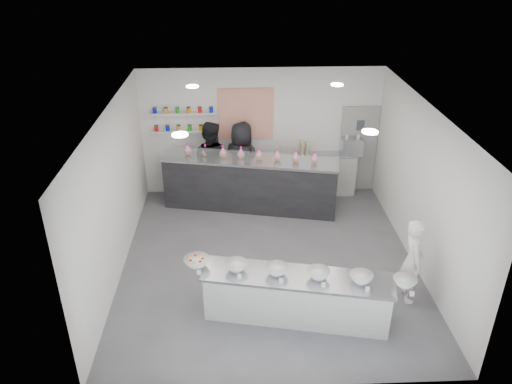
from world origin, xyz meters
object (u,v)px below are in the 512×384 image
espresso_machine (352,147)px  staff_right (242,162)px  woman_prep (412,261)px  staff_left (210,162)px  espresso_ledge (326,174)px  prep_counter (297,297)px  back_bar (250,184)px

espresso_machine → staff_right: size_ratio=0.26×
woman_prep → staff_left: bearing=49.0°
espresso_ledge → espresso_machine: espresso_machine is taller
espresso_ledge → woman_prep: 4.03m
prep_counter → back_bar: size_ratio=0.77×
espresso_ledge → espresso_machine: bearing=0.0°
prep_counter → staff_left: (-1.51, 4.14, 0.55)m
back_bar → staff_left: (-0.89, 0.44, 0.36)m
espresso_ledge → woman_prep: bearing=-79.2°
espresso_ledge → staff_left: staff_left is taller
staff_left → staff_right: bearing=-160.3°
back_bar → espresso_ledge: back_bar is taller
back_bar → woman_prep: bearing=-39.9°
espresso_ledge → staff_left: bearing=-175.4°
prep_counter → espresso_machine: 4.77m
back_bar → staff_right: staff_right is taller
woman_prep → espresso_machine: bearing=9.0°
back_bar → espresso_machine: bearing=27.3°
staff_right → espresso_machine: bearing=-151.0°
prep_counter → back_bar: bearing=111.2°
woman_prep → staff_left: (-3.48, 3.73, 0.20)m
back_bar → staff_left: bearing=165.9°
back_bar → woman_prep: 4.19m
back_bar → staff_right: size_ratio=2.07×
back_bar → woman_prep: (2.59, -3.30, 0.16)m
back_bar → woman_prep: woman_prep is taller
back_bar → espresso_ledge: 1.95m
staff_right → espresso_ledge: bearing=-149.9°
back_bar → espresso_machine: (2.39, 0.66, 0.59)m
espresso_ledge → prep_counter: bearing=-105.5°
prep_counter → woman_prep: woman_prep is taller
back_bar → staff_left: 1.05m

